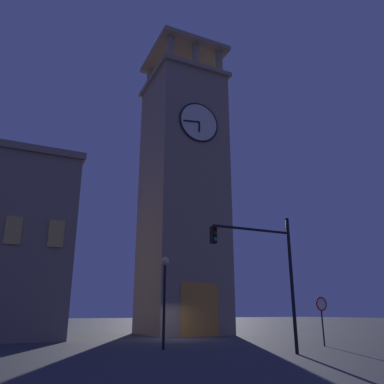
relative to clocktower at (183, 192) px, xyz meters
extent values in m
plane|color=#424247|center=(2.82, 5.49, -12.47)|extent=(200.00, 200.00, 0.00)
cube|color=gray|center=(0.00, -0.02, -0.61)|extent=(6.45, 6.94, 23.73)
cube|color=gray|center=(0.00, -0.02, 11.46)|extent=(7.05, 7.54, 0.40)
cylinder|color=gray|center=(-2.63, 2.85, 12.99)|extent=(0.70, 0.70, 2.66)
cylinder|color=gray|center=(0.00, 2.85, 12.99)|extent=(0.70, 0.70, 2.66)
cylinder|color=gray|center=(2.63, 2.85, 12.99)|extent=(0.70, 0.70, 2.66)
cylinder|color=gray|center=(-2.63, -2.89, 12.99)|extent=(0.70, 0.70, 2.66)
cylinder|color=gray|center=(0.00, -2.89, 12.99)|extent=(0.70, 0.70, 2.66)
cylinder|color=gray|center=(2.63, -2.89, 12.99)|extent=(0.70, 0.70, 2.66)
cube|color=gray|center=(0.00, -0.02, 14.52)|extent=(7.05, 7.54, 0.40)
cylinder|color=black|center=(0.00, -0.02, 15.75)|extent=(0.12, 0.12, 2.07)
cylinder|color=silver|center=(0.00, 3.51, 5.56)|extent=(3.66, 0.12, 3.66)
torus|color=black|center=(0.00, 3.53, 5.56)|extent=(3.82, 0.16, 3.82)
cube|color=black|center=(0.01, 3.61, 5.06)|extent=(0.14, 0.06, 1.01)
cube|color=black|center=(0.77, 3.61, 5.46)|extent=(1.56, 0.06, 0.33)
cube|color=orange|center=(0.00, 3.40, -10.47)|extent=(3.20, 0.24, 4.00)
cube|color=#E0B259|center=(11.20, 4.52, -5.69)|extent=(1.00, 0.12, 1.80)
cube|color=#E0B259|center=(13.82, 4.52, -5.69)|extent=(1.00, 0.12, 1.80)
cylinder|color=black|center=(1.74, 16.62, -9.38)|extent=(0.16, 0.16, 6.17)
cylinder|color=black|center=(3.80, 16.62, -7.04)|extent=(4.12, 0.12, 0.12)
cube|color=black|center=(5.86, 16.62, -7.46)|extent=(0.22, 0.30, 0.75)
sphere|color=#360505|center=(5.86, 16.80, -7.19)|extent=(0.16, 0.16, 0.16)
sphere|color=#392705|center=(5.86, 16.80, -7.44)|extent=(0.16, 0.16, 0.16)
sphere|color=#18C154|center=(5.86, 16.80, -7.69)|extent=(0.16, 0.16, 0.16)
cylinder|color=black|center=(6.40, 12.25, -10.42)|extent=(0.14, 0.14, 4.11)
sphere|color=#F9DB8C|center=(6.40, 12.25, -8.14)|extent=(0.44, 0.44, 0.44)
cylinder|color=black|center=(-2.34, 14.02, -11.31)|extent=(0.08, 0.08, 2.32)
cylinder|color=white|center=(-2.34, 14.06, -10.25)|extent=(0.70, 0.04, 0.70)
torus|color=red|center=(-2.34, 14.08, -10.25)|extent=(0.78, 0.08, 0.78)
camera|label=1|loc=(13.82, 31.21, -10.70)|focal=35.92mm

